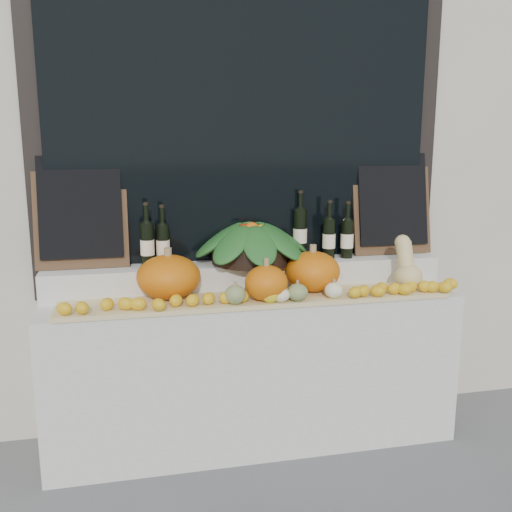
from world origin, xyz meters
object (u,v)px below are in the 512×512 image
pumpkin_right (313,271)px  produce_bowl (252,242)px  pumpkin_left (169,277)px  butternut_squash (407,267)px  wine_bottle_tall (300,233)px

pumpkin_right → produce_bowl: size_ratio=0.43×
pumpkin_left → pumpkin_right: 0.80m
pumpkin_left → produce_bowl: size_ratio=0.48×
pumpkin_left → butternut_squash: 1.34m
butternut_squash → wine_bottle_tall: 0.65m
butternut_squash → produce_bowl: 0.89m
pumpkin_right → butternut_squash: bearing=-5.7°
pumpkin_left → butternut_squash: (1.34, -0.07, 0.00)m
butternut_squash → wine_bottle_tall: (-0.54, 0.32, 0.16)m
pumpkin_right → wine_bottle_tall: 0.32m
pumpkin_left → wine_bottle_tall: wine_bottle_tall is taller
produce_bowl → wine_bottle_tall: wine_bottle_tall is taller
produce_bowl → pumpkin_right: bearing=-33.7°
pumpkin_left → wine_bottle_tall: (0.80, 0.24, 0.17)m
produce_bowl → pumpkin_left: bearing=-159.7°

